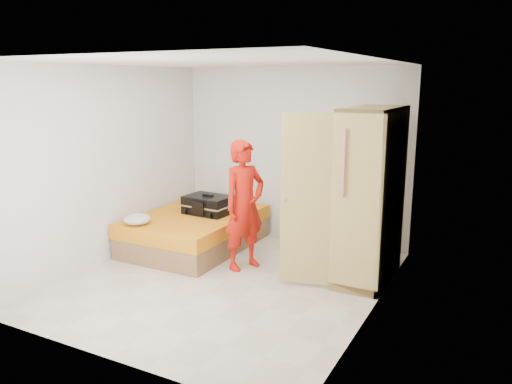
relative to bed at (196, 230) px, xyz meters
The scene contains 7 objects.
room 1.73m from the bed, 40.31° to the right, with size 4.00×4.02×2.60m.
bed is the anchor object (origin of this frame).
wardrobe 2.61m from the bed, ahead, with size 1.16×1.33×2.10m.
person 1.25m from the bed, 20.54° to the right, with size 0.61×0.40×1.68m, color red.
suitcase 0.42m from the bed, 39.43° to the left, with size 0.70×0.54×0.29m.
round_cushion 0.94m from the bed, 116.02° to the right, with size 0.37×0.37×0.14m, color beige.
pillow 0.91m from the bed, 98.83° to the left, with size 0.50×0.25×0.09m, color beige.
Camera 1 is at (2.99, -4.91, 2.39)m, focal length 35.00 mm.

